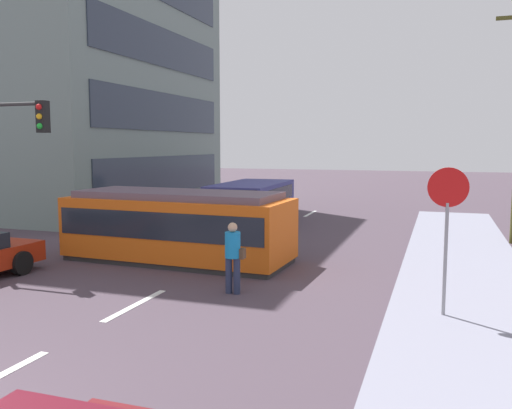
# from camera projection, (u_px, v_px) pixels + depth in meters

# --- Properties ---
(ground_plane) EXTENTS (120.00, 120.00, 0.00)m
(ground_plane) POSITION_uv_depth(u_px,v_px,m) (211.00, 266.00, 15.25)
(ground_plane) COLOR #483B46
(sidewalk_curb_right) EXTENTS (3.20, 36.00, 0.14)m
(sidewalk_curb_right) POSITION_uv_depth(u_px,v_px,m) (475.00, 339.00, 9.28)
(sidewalk_curb_right) COLOR gray
(sidewalk_curb_right) RESTS_ON ground
(lane_stripe_2) EXTENTS (0.16, 2.40, 0.01)m
(lane_stripe_2) POSITION_uv_depth(u_px,v_px,m) (136.00, 305.00, 11.50)
(lane_stripe_2) COLOR silver
(lane_stripe_2) RESTS_ON ground
(lane_stripe_3) EXTENTS (0.16, 2.40, 0.01)m
(lane_stripe_3) POSITION_uv_depth(u_px,v_px,m) (275.00, 232.00, 21.18)
(lane_stripe_3) COLOR silver
(lane_stripe_3) RESTS_ON ground
(lane_stripe_4) EXTENTS (0.16, 2.40, 0.01)m
(lane_stripe_4) POSITION_uv_depth(u_px,v_px,m) (310.00, 214.00, 26.81)
(lane_stripe_4) COLOR silver
(lane_stripe_4) RESTS_ON ground
(corner_building) EXTENTS (14.76, 14.55, 19.20)m
(corner_building) POSITION_uv_depth(u_px,v_px,m) (44.00, 32.00, 29.06)
(corner_building) COLOR gray
(corner_building) RESTS_ON ground
(streetcar_tram) EXTENTS (6.79, 2.81, 2.09)m
(streetcar_tram) POSITION_uv_depth(u_px,v_px,m) (178.00, 225.00, 15.81)
(streetcar_tram) COLOR #DB5A14
(streetcar_tram) RESTS_ON ground
(city_bus) EXTENTS (2.68, 5.70, 1.77)m
(city_bus) POSITION_uv_depth(u_px,v_px,m) (252.00, 200.00, 23.65)
(city_bus) COLOR #3B3C83
(city_bus) RESTS_ON ground
(pedestrian_crossing) EXTENTS (0.46, 0.36, 1.67)m
(pedestrian_crossing) POSITION_uv_depth(u_px,v_px,m) (233.00, 254.00, 12.31)
(pedestrian_crossing) COLOR #262D49
(pedestrian_crossing) RESTS_ON ground
(stop_sign) EXTENTS (0.76, 0.07, 2.88)m
(stop_sign) POSITION_uv_depth(u_px,v_px,m) (447.00, 210.00, 10.19)
(stop_sign) COLOR gray
(stop_sign) RESTS_ON sidewalk_curb_right
(traffic_light_mast) EXTENTS (2.27, 0.33, 4.74)m
(traffic_light_mast) POSITION_uv_depth(u_px,v_px,m) (9.00, 150.00, 14.54)
(traffic_light_mast) COLOR #333333
(traffic_light_mast) RESTS_ON ground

